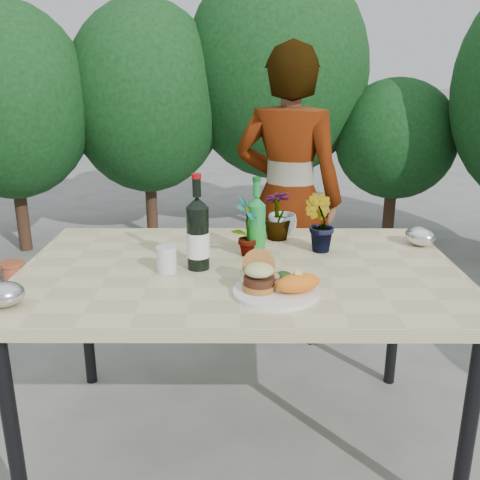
{
  "coord_description": "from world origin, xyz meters",
  "views": [
    {
      "loc": [
        0.01,
        -1.84,
        1.44
      ],
      "look_at": [
        0.0,
        -0.08,
        0.88
      ],
      "focal_mm": 40.0,
      "sensor_mm": 36.0,
      "label": 1
    }
  ],
  "objects_px": {
    "dinner_plate": "(276,292)",
    "wine_bottle": "(198,235)",
    "patio_table": "(240,282)",
    "person": "(288,199)"
  },
  "relations": [
    {
      "from": "dinner_plate",
      "to": "wine_bottle",
      "type": "distance_m",
      "value": 0.38
    },
    {
      "from": "wine_bottle",
      "to": "dinner_plate",
      "type": "bearing_deg",
      "value": -56.41
    },
    {
      "from": "person",
      "to": "dinner_plate",
      "type": "bearing_deg",
      "value": 101.92
    },
    {
      "from": "patio_table",
      "to": "dinner_plate",
      "type": "distance_m",
      "value": 0.28
    },
    {
      "from": "patio_table",
      "to": "dinner_plate",
      "type": "relative_size",
      "value": 5.71
    },
    {
      "from": "patio_table",
      "to": "wine_bottle",
      "type": "bearing_deg",
      "value": -175.52
    },
    {
      "from": "dinner_plate",
      "to": "person",
      "type": "xyz_separation_m",
      "value": [
        0.13,
        1.16,
        0.03
      ]
    },
    {
      "from": "dinner_plate",
      "to": "wine_bottle",
      "type": "relative_size",
      "value": 0.8
    },
    {
      "from": "dinner_plate",
      "to": "wine_bottle",
      "type": "bearing_deg",
      "value": 138.9
    },
    {
      "from": "dinner_plate",
      "to": "person",
      "type": "height_order",
      "value": "person"
    }
  ]
}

